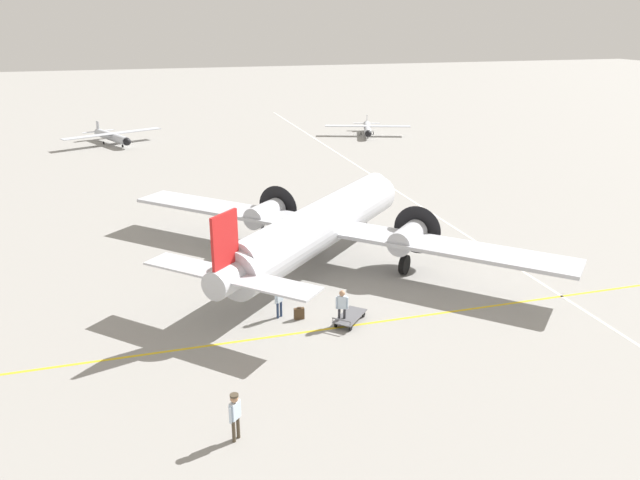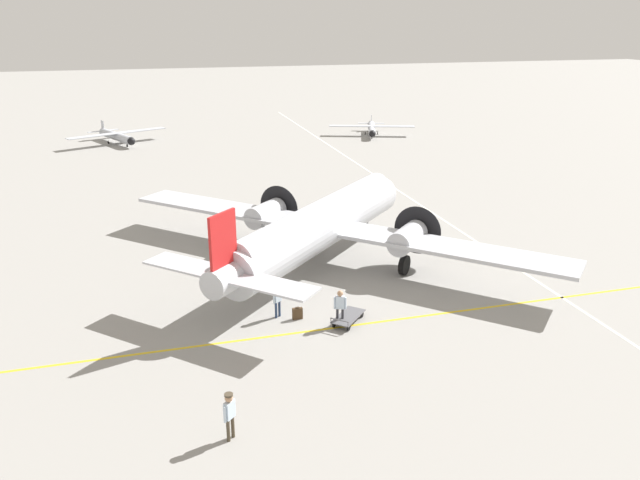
{
  "view_description": "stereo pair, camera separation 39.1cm",
  "coord_description": "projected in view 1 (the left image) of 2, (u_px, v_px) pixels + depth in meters",
  "views": [
    {
      "loc": [
        -9.25,
        -31.34,
        13.25
      ],
      "look_at": [
        0.0,
        0.0,
        1.55
      ],
      "focal_mm": 35.0,
      "sensor_mm": 36.0,
      "label": 1
    },
    {
      "loc": [
        -8.88,
        -31.45,
        13.25
      ],
      "look_at": [
        0.0,
        0.0,
        1.55
      ],
      "focal_mm": 35.0,
      "sensor_mm": 36.0,
      "label": 2
    }
  ],
  "objects": [
    {
      "name": "ground_plane",
      "position": [
        320.0,
        266.0,
        35.23
      ],
      "size": [
        300.0,
        300.0,
        0.0
      ],
      "primitive_type": "plane",
      "color": "gray"
    },
    {
      "name": "crew_foreground",
      "position": [
        235.0,
        412.0,
        20.37
      ],
      "size": [
        0.45,
        0.44,
        1.75
      ],
      "rotation": [
        0.0,
        0.0,
        0.77
      ],
      "color": "#473D2D",
      "rests_on": "ground_plane"
    },
    {
      "name": "light_aircraft_distant",
      "position": [
        367.0,
        128.0,
        73.9
      ],
      "size": [
        9.84,
        7.55,
        1.95
      ],
      "rotation": [
        0.0,
        0.0,
        4.38
      ],
      "color": "#B7BCC6",
      "rests_on": "ground_plane"
    },
    {
      "name": "light_aircraft_taxiing",
      "position": [
        113.0,
        137.0,
        68.64
      ],
      "size": [
        10.56,
        8.22,
        2.11
      ],
      "rotation": [
        0.0,
        0.0,
        5.14
      ],
      "color": "#B7BCC6",
      "rests_on": "ground_plane"
    },
    {
      "name": "airliner_main",
      "position": [
        323.0,
        223.0,
        34.73
      ],
      "size": [
        20.95,
        20.92,
        5.45
      ],
      "rotation": [
        0.0,
        0.0,
        0.79
      ],
      "color": "silver",
      "rests_on": "ground_plane"
    },
    {
      "name": "apron_line_northsouth",
      "position": [
        485.0,
        247.0,
        38.04
      ],
      "size": [
        0.16,
        120.0,
        0.01
      ],
      "color": "silver",
      "rests_on": "ground_plane"
    },
    {
      "name": "baggage_cart",
      "position": [
        350.0,
        317.0,
        28.63
      ],
      "size": [
        2.01,
        2.06,
        0.56
      ],
      "rotation": [
        0.0,
        0.0,
        0.82
      ],
      "color": "#56565B",
      "rests_on": "ground_plane"
    },
    {
      "name": "ramp_agent",
      "position": [
        342.0,
        304.0,
        28.15
      ],
      "size": [
        0.55,
        0.31,
        1.7
      ],
      "rotation": [
        0.0,
        0.0,
        -0.34
      ],
      "color": "#2D2D33",
      "rests_on": "ground_plane"
    },
    {
      "name": "suitcase_near_door",
      "position": [
        299.0,
        314.0,
        28.93
      ],
      "size": [
        0.48,
        0.17,
        0.59
      ],
      "color": "#47331E",
      "rests_on": "ground_plane"
    },
    {
      "name": "passenger_boarding",
      "position": [
        279.0,
        297.0,
        28.87
      ],
      "size": [
        0.48,
        0.37,
        1.66
      ],
      "rotation": [
        0.0,
        0.0,
        0.62
      ],
      "color": "navy",
      "rests_on": "ground_plane"
    },
    {
      "name": "apron_line_eastwest",
      "position": [
        365.0,
        324.0,
        28.57
      ],
      "size": [
        120.0,
        0.16,
        0.01
      ],
      "color": "gold",
      "rests_on": "ground_plane"
    }
  ]
}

